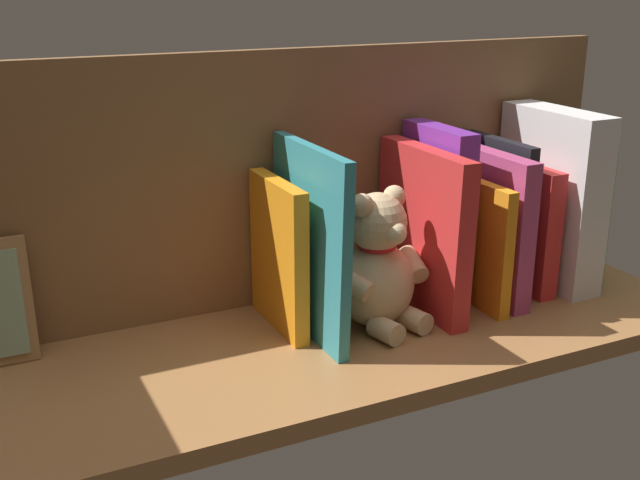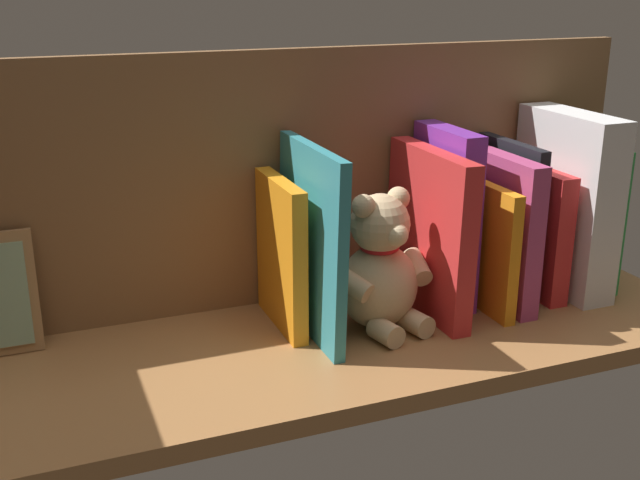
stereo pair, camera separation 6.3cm
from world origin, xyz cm
name	(u,v)px [view 1 (the left image)]	position (x,y,z in cm)	size (l,w,h in cm)	color
ground_plane	(320,347)	(0.00, 0.00, -1.10)	(99.42, 31.65, 2.20)	#9E6B3D
shelf_back_panel	(274,180)	(0.00, -13.58, 16.33)	(99.42, 1.50, 32.65)	brown
book_0	(567,206)	(-41.43, -4.98, 9.83)	(1.73, 14.89, 19.66)	green
dictionary_thick_white	(551,197)	(-37.07, -3.70, 12.10)	(5.01, 17.26, 24.20)	silver
book_1	(516,224)	(-32.25, -4.72, 8.62)	(2.68, 15.42, 17.23)	red
book_2	(495,213)	(-29.15, -5.45, 10.30)	(1.55, 13.96, 20.60)	black
book_3	(485,223)	(-26.11, -3.64, 9.83)	(2.56, 17.58, 19.66)	#B23F72
book_4	(466,238)	(-23.05, -3.51, 8.26)	(1.58, 17.84, 16.52)	orange
book_5	(436,213)	(-19.77, -5.89, 11.45)	(3.01, 13.07, 22.91)	purple
book_6	(423,230)	(-16.01, -3.16, 10.47)	(2.54, 18.54, 20.94)	red
teddy_bear	(378,267)	(-8.08, -0.67, 7.61)	(13.67, 12.58, 17.29)	#D1B284
book_7	(308,241)	(0.23, -2.85, 11.42)	(1.36, 19.15, 22.83)	teal
book_8	(278,255)	(2.84, -5.59, 9.24)	(1.89, 13.68, 18.48)	orange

